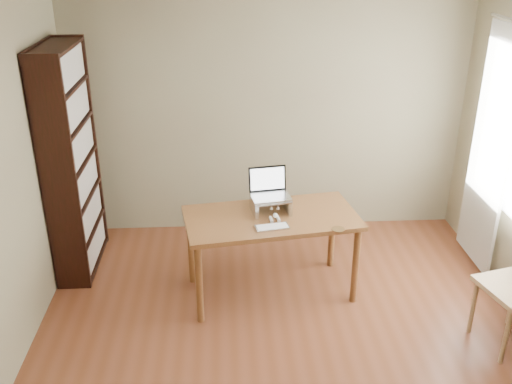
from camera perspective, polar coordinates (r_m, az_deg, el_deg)
The scene contains 8 objects.
room at distance 3.73m, azimuth 4.49°, elevation -1.40°, with size 4.04×4.54×2.64m.
bookshelf at distance 5.38m, azimuth -17.98°, elevation 2.86°, with size 0.30×0.90×2.10m.
desk at distance 4.85m, azimuth 1.54°, elevation -3.39°, with size 1.54×0.94×0.75m.
laptop_stand at distance 4.85m, azimuth 1.48°, elevation -1.11°, with size 0.32×0.25×0.13m.
laptop at distance 4.85m, azimuth 1.44°, elevation 0.33°, with size 0.36×0.32×0.23m.
keyboard at distance 4.61m, azimuth 1.63°, elevation -3.54°, with size 0.29×0.16×0.02m.
coaster at distance 4.64m, azimuth 8.21°, elevation -3.70°, with size 0.11×0.11×0.01m, color brown.
cat at distance 4.88m, azimuth 1.57°, elevation -1.22°, with size 0.23×0.47×0.13m.
Camera 1 is at (-0.46, -3.31, 2.92)m, focal length 40.00 mm.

